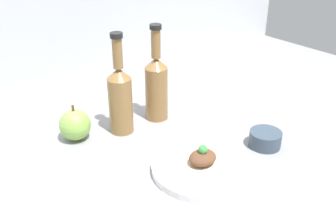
% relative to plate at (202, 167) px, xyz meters
% --- Properties ---
extents(ground_plane, '(1.80, 1.10, 0.04)m').
position_rel_plate_xyz_m(ground_plane, '(0.03, 0.04, -0.03)').
color(ground_plane, gray).
extents(plate, '(0.22, 0.22, 0.02)m').
position_rel_plate_xyz_m(plate, '(0.00, 0.00, 0.00)').
color(plate, white).
rests_on(plate, ground_plane).
extents(plated_food, '(0.13, 0.13, 0.05)m').
position_rel_plate_xyz_m(plated_food, '(-0.00, 0.00, 0.02)').
color(plated_food, beige).
rests_on(plated_food, plate).
extents(cider_bottle_left, '(0.06, 0.06, 0.26)m').
position_rel_plate_xyz_m(cider_bottle_left, '(-0.04, 0.26, 0.09)').
color(cider_bottle_left, olive).
rests_on(cider_bottle_left, ground_plane).
extents(cider_bottle_right, '(0.06, 0.06, 0.26)m').
position_rel_plate_xyz_m(cider_bottle_right, '(0.07, 0.26, 0.09)').
color(cider_bottle_right, olive).
rests_on(cider_bottle_right, ground_plane).
extents(apple, '(0.08, 0.08, 0.09)m').
position_rel_plate_xyz_m(apple, '(-0.15, 0.30, 0.03)').
color(apple, '#84B74C').
rests_on(apple, ground_plane).
extents(dipping_bowl, '(0.08, 0.08, 0.04)m').
position_rel_plate_xyz_m(dipping_bowl, '(0.19, -0.02, 0.01)').
color(dipping_bowl, '#384756').
rests_on(dipping_bowl, ground_plane).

